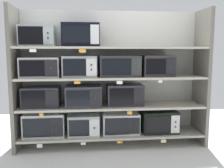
{
  "coord_description": "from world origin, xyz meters",
  "views": [
    {
      "loc": [
        -0.35,
        -3.48,
        1.37
      ],
      "look_at": [
        0.0,
        0.0,
        0.91
      ],
      "focal_mm": 39.11,
      "sensor_mm": 36.0,
      "label": 1
    }
  ],
  "objects_px": {
    "microwave_0": "(45,124)",
    "microwave_6": "(125,95)",
    "microwave_4": "(41,97)",
    "microwave_1": "(84,124)",
    "microwave_7": "(41,67)",
    "microwave_2": "(121,123)",
    "microwave_9": "(119,66)",
    "microwave_8": "(80,66)",
    "microwave_11": "(38,36)",
    "microwave_3": "(159,121)",
    "microwave_5": "(84,96)",
    "microwave_12": "(81,35)",
    "microwave_10": "(157,66)"
  },
  "relations": [
    {
      "from": "microwave_9",
      "to": "microwave_2",
      "type": "bearing_deg",
      "value": -0.63
    },
    {
      "from": "microwave_1",
      "to": "microwave_11",
      "type": "height_order",
      "value": "microwave_11"
    },
    {
      "from": "microwave_8",
      "to": "microwave_1",
      "type": "bearing_deg",
      "value": 0.13
    },
    {
      "from": "microwave_0",
      "to": "microwave_12",
      "type": "bearing_deg",
      "value": 0.03
    },
    {
      "from": "microwave_11",
      "to": "microwave_6",
      "type": "bearing_deg",
      "value": 0.01
    },
    {
      "from": "microwave_9",
      "to": "microwave_8",
      "type": "bearing_deg",
      "value": -179.99
    },
    {
      "from": "microwave_7",
      "to": "microwave_12",
      "type": "bearing_deg",
      "value": 0.02
    },
    {
      "from": "microwave_4",
      "to": "microwave_5",
      "type": "xyz_separation_m",
      "value": [
        0.59,
        0.0,
        0.01
      ]
    },
    {
      "from": "microwave_1",
      "to": "microwave_6",
      "type": "xyz_separation_m",
      "value": [
        0.6,
        -0.0,
        0.42
      ]
    },
    {
      "from": "microwave_11",
      "to": "microwave_12",
      "type": "bearing_deg",
      "value": 0.04
    },
    {
      "from": "microwave_9",
      "to": "microwave_12",
      "type": "relative_size",
      "value": 1.13
    },
    {
      "from": "microwave_9",
      "to": "microwave_6",
      "type": "bearing_deg",
      "value": -0.06
    },
    {
      "from": "microwave_1",
      "to": "microwave_4",
      "type": "height_order",
      "value": "microwave_4"
    },
    {
      "from": "microwave_3",
      "to": "microwave_8",
      "type": "bearing_deg",
      "value": 179.99
    },
    {
      "from": "microwave_9",
      "to": "microwave_11",
      "type": "relative_size",
      "value": 1.22
    },
    {
      "from": "microwave_5",
      "to": "microwave_6",
      "type": "relative_size",
      "value": 0.97
    },
    {
      "from": "microwave_12",
      "to": "microwave_3",
      "type": "bearing_deg",
      "value": -0.02
    },
    {
      "from": "microwave_3",
      "to": "microwave_7",
      "type": "relative_size",
      "value": 1.01
    },
    {
      "from": "microwave_5",
      "to": "microwave_7",
      "type": "height_order",
      "value": "microwave_7"
    },
    {
      "from": "microwave_2",
      "to": "microwave_6",
      "type": "relative_size",
      "value": 1.03
    },
    {
      "from": "microwave_7",
      "to": "microwave_1",
      "type": "bearing_deg",
      "value": 0.01
    },
    {
      "from": "microwave_0",
      "to": "microwave_5",
      "type": "height_order",
      "value": "microwave_5"
    },
    {
      "from": "microwave_2",
      "to": "microwave_0",
      "type": "bearing_deg",
      "value": 179.99
    },
    {
      "from": "microwave_4",
      "to": "microwave_12",
      "type": "bearing_deg",
      "value": 0.03
    },
    {
      "from": "microwave_5",
      "to": "microwave_12",
      "type": "distance_m",
      "value": 0.85
    },
    {
      "from": "microwave_0",
      "to": "microwave_6",
      "type": "bearing_deg",
      "value": 0.0
    },
    {
      "from": "microwave_4",
      "to": "microwave_1",
      "type": "bearing_deg",
      "value": 0.02
    },
    {
      "from": "microwave_0",
      "to": "microwave_3",
      "type": "bearing_deg",
      "value": -0.0
    },
    {
      "from": "microwave_1",
      "to": "microwave_11",
      "type": "bearing_deg",
      "value": -179.97
    },
    {
      "from": "microwave_6",
      "to": "microwave_8",
      "type": "bearing_deg",
      "value": 180.0
    },
    {
      "from": "microwave_2",
      "to": "microwave_10",
      "type": "relative_size",
      "value": 1.18
    },
    {
      "from": "microwave_6",
      "to": "microwave_7",
      "type": "distance_m",
      "value": 1.25
    },
    {
      "from": "microwave_5",
      "to": "microwave_10",
      "type": "relative_size",
      "value": 1.11
    },
    {
      "from": "microwave_9",
      "to": "microwave_11",
      "type": "xyz_separation_m",
      "value": [
        -1.13,
        -0.0,
        0.42
      ]
    },
    {
      "from": "microwave_11",
      "to": "microwave_12",
      "type": "relative_size",
      "value": 0.93
    },
    {
      "from": "microwave_9",
      "to": "microwave_10",
      "type": "height_order",
      "value": "microwave_10"
    },
    {
      "from": "microwave_11",
      "to": "microwave_7",
      "type": "bearing_deg",
      "value": 0.45
    },
    {
      "from": "microwave_4",
      "to": "microwave_9",
      "type": "height_order",
      "value": "microwave_9"
    },
    {
      "from": "microwave_7",
      "to": "microwave_11",
      "type": "xyz_separation_m",
      "value": [
        -0.03,
        -0.0,
        0.43
      ]
    },
    {
      "from": "microwave_5",
      "to": "microwave_7",
      "type": "distance_m",
      "value": 0.72
    },
    {
      "from": "microwave_1",
      "to": "microwave_8",
      "type": "relative_size",
      "value": 0.94
    },
    {
      "from": "microwave_4",
      "to": "microwave_3",
      "type": "bearing_deg",
      "value": -0.0
    },
    {
      "from": "microwave_2",
      "to": "microwave_11",
      "type": "height_order",
      "value": "microwave_11"
    },
    {
      "from": "microwave_12",
      "to": "microwave_1",
      "type": "bearing_deg",
      "value": -0.36
    },
    {
      "from": "microwave_10",
      "to": "microwave_12",
      "type": "distance_m",
      "value": 1.18
    },
    {
      "from": "microwave_0",
      "to": "microwave_5",
      "type": "xyz_separation_m",
      "value": [
        0.56,
        0.0,
        0.4
      ]
    },
    {
      "from": "microwave_0",
      "to": "microwave_10",
      "type": "xyz_separation_m",
      "value": [
        1.63,
        0.0,
        0.83
      ]
    },
    {
      "from": "microwave_4",
      "to": "microwave_5",
      "type": "distance_m",
      "value": 0.59
    },
    {
      "from": "microwave_3",
      "to": "microwave_10",
      "type": "bearing_deg",
      "value": 179.56
    },
    {
      "from": "microwave_0",
      "to": "microwave_7",
      "type": "relative_size",
      "value": 1.1
    }
  ]
}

